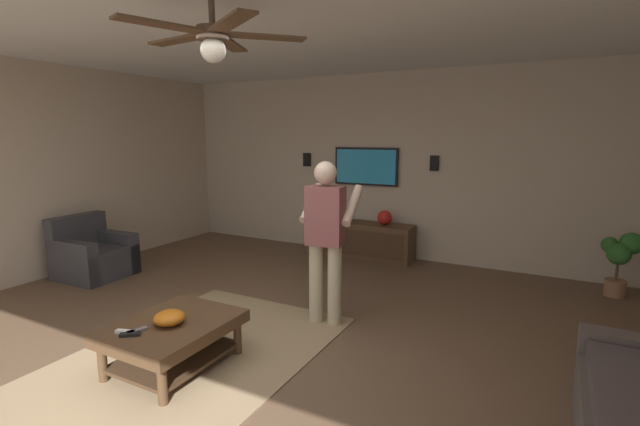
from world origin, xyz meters
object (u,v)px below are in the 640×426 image
Objects in this scene: vase_round at (384,218)px; remote_white at (125,332)px; coffee_table at (173,334)px; armchair at (93,256)px; person_standing at (326,233)px; potted_plant_short at (621,256)px; wall_speaker_left at (434,163)px; remote_grey at (137,331)px; remote_black at (130,335)px; bowl at (169,318)px; tv at (366,166)px; ceiling_fan at (213,38)px; wall_speaker_right at (307,160)px; media_console at (359,240)px.

remote_white is at bearing 171.85° from vase_round.
armchair is at bearing 65.91° from coffee_table.
potted_plant_short is at bearing -57.03° from person_standing.
coffee_table is 4.55× the size of wall_speaker_left.
armchair is 3.07m from remote_grey.
person_standing is 2.77m from wall_speaker_left.
potted_plant_short is 5.23× the size of remote_black.
remote_grey is 0.68× the size of vase_round.
person_standing is 6.65× the size of bowl.
remote_black is at bearing -30.57° from remote_white.
coffee_table is (-1.24, -2.77, 0.02)m from armchair.
potted_plant_short is 3.56× the size of wall_speaker_left.
remote_black reaches higher than coffee_table.
vase_round is at bearing 110.70° from wall_speaker_left.
ceiling_fan is at bearing 8.54° from tv.
vase_round is at bearing 60.24° from tv.
remote_white is 0.09m from remote_grey.
armchair is 0.81× the size of tv.
media_console is at bearing -103.38° from wall_speaker_right.
tv reaches higher than coffee_table.
potted_plant_short is at bearing -101.39° from wall_speaker_left.
coffee_table is 4.20m from tv.
coffee_table is 6.67× the size of remote_grey.
tv is 4.73× the size of vase_round.
bowl is at bearing 165.40° from wall_speaker_left.
wall_speaker_left is (0.25, -1.06, 1.21)m from media_console.
armchair is 0.51× the size of person_standing.
wall_speaker_right is (0.25, 1.07, 1.20)m from media_console.
armchair is at bearing 128.84° from vase_round.
wall_speaker_left is (2.69, -0.40, 0.55)m from person_standing.
person_standing reaches higher than armchair.
remote_black is (-0.29, 0.10, -0.04)m from bowl.
tv is 0.89× the size of ceiling_fan.
vase_round is at bearing 46.74° from remote_black.
wall_speaker_right is (0.01, 1.07, 0.08)m from tv.
ceiling_fan reaches higher than person_standing.
tv is 0.88m from vase_round.
tv is at bearing 60.24° from vase_round.
wall_speaker_left is (2.83, -3.86, 1.20)m from armchair.
remote_black is (-4.15, 0.11, 0.14)m from media_console.
bowl is at bearing -27.11° from armchair.
coffee_table is 0.38m from remote_white.
person_standing is (-2.43, -0.66, 0.66)m from media_console.
ceiling_fan is (0.14, -0.74, 2.08)m from remote_grey.
vase_round reaches higher than coffee_table.
wall_speaker_left is at bearing -14.60° from bowl.
wall_speaker_left reaches higher than armchair.
remote_grey is at bearing 148.23° from person_standing.
tv is at bearing 180.00° from media_console.
wall_speaker_right is at bearing 26.47° from person_standing.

